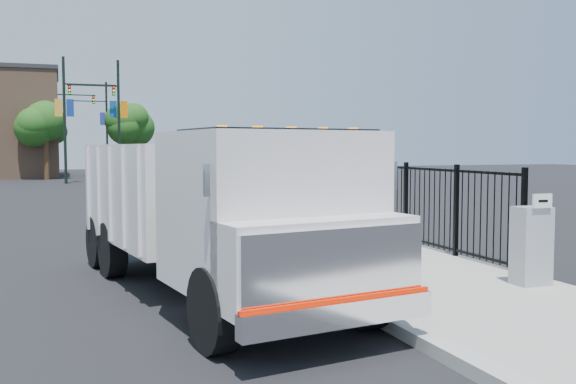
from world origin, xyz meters
name	(u,v)px	position (x,y,z in m)	size (l,w,h in m)	color
ground	(291,273)	(0.00, 0.00, 0.00)	(120.00, 120.00, 0.00)	black
sidewalk	(441,284)	(1.93, -2.00, 0.06)	(3.55, 12.00, 0.12)	#9E998E
curb	(334,292)	(0.00, -2.00, 0.08)	(0.30, 12.00, 0.16)	#ADAAA3
ramp	(211,201)	(2.12, 16.00, 0.00)	(3.95, 24.00, 1.70)	#9E998E
iron_fence	(271,185)	(3.55, 12.00, 0.90)	(0.10, 28.00, 1.80)	black
truck	(214,204)	(-1.74, -1.33, 1.44)	(3.50, 7.75, 2.56)	black
worker	(361,213)	(1.45, 0.06, 1.06)	(0.69, 0.45, 1.89)	maroon
utility_cabinet	(531,246)	(3.10, -2.73, 0.75)	(0.55, 0.40, 1.25)	gray
arrow_sign	(542,201)	(3.10, -2.95, 1.48)	(0.35, 0.04, 0.22)	white
debris	(389,262)	(1.81, -0.42, 0.17)	(0.40, 0.40, 0.10)	silver
light_pole_0	(70,115)	(-3.30, 32.07, 4.36)	(3.78, 0.22, 8.00)	black
light_pole_1	(114,116)	(-0.54, 32.67, 4.36)	(3.78, 0.22, 8.00)	black
light_pole_2	(56,120)	(-4.13, 40.91, 4.36)	(3.77, 0.22, 8.00)	black
light_pole_3	(103,124)	(-0.30, 47.49, 4.36)	(3.78, 0.22, 8.00)	black
tree_0	(46,124)	(-4.85, 37.84, 3.96)	(3.00, 3.00, 5.50)	#382314
tree_1	(126,126)	(0.92, 40.01, 3.95)	(2.68, 2.68, 5.34)	#382314
tree_2	(49,128)	(-4.74, 46.70, 3.94)	(2.55, 2.55, 5.27)	#382314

